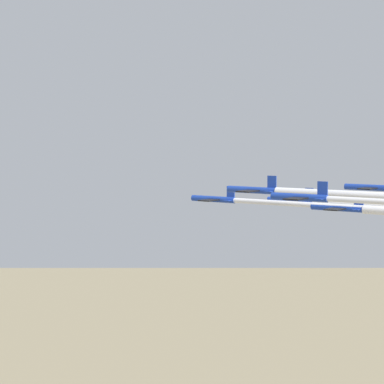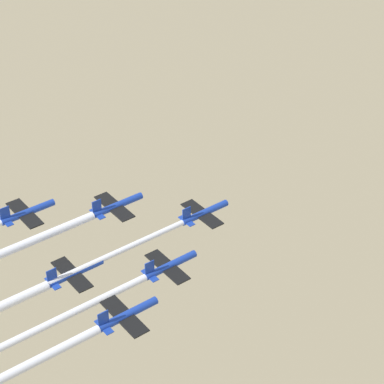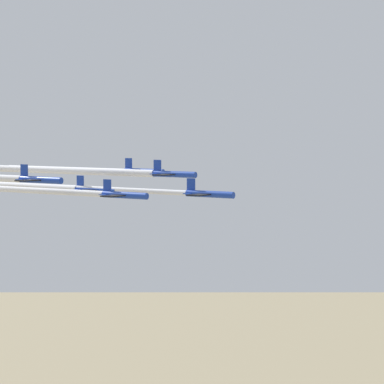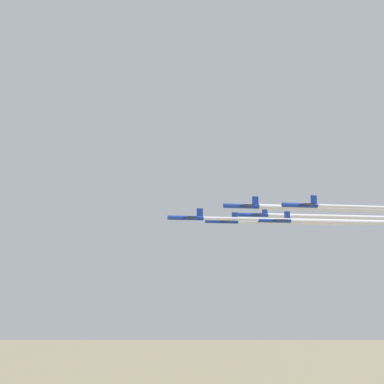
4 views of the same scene
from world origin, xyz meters
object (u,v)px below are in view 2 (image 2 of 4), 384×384
Objects in this scene: jet_1 at (116,206)px; jet_0 at (203,213)px; jet_4 at (73,273)px; jet_5 at (126,315)px; jet_2 at (169,266)px; jet_3 at (26,213)px.

jet_0 is at bearing 59.53° from jet_1.
jet_5 reaches higher than jet_4.
jet_2 is (9.99, 9.95, -2.84)m from jet_1.
jet_5 is (9.99, 9.95, 2.46)m from jet_4.
jet_1 is at bearing 59.53° from jet_3.
jet_2 is 24.46m from jet_3.
jet_0 is at bearing 120.47° from jet_5.
jet_2 is 1.00× the size of jet_4.
jet_5 is (19.98, 19.90, -0.29)m from jet_3.
jet_4 is at bearing 180.00° from jet_5.
jet_5 is (13.45, -3.52, 2.46)m from jet_2.
jet_3 is at bearing 180.00° from jet_4.
jet_5 is at bearing -59.53° from jet_2.
jet_0 is at bearing 120.47° from jet_2.
jet_1 is 14.19m from jet_4.
jet_2 is 1.00× the size of jet_3.
jet_0 is 27.92m from jet_3.
jet_5 is at bearing -59.53° from jet_0.
jet_0 is 23.97m from jet_4.
jet_4 is at bearing -0.00° from jet_3.
jet_0 is 13.91m from jet_2.
jet_3 reaches higher than jet_4.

